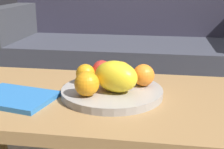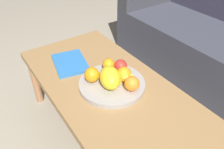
{
  "view_description": "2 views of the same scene",
  "coord_description": "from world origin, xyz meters",
  "px_view_note": "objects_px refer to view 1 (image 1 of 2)",
  "views": [
    {
      "loc": [
        0.18,
        -0.97,
        0.79
      ],
      "look_at": [
        0.02,
        0.01,
        0.49
      ],
      "focal_mm": 50.08,
      "sensor_mm": 36.0,
      "label": 1
    },
    {
      "loc": [
        0.76,
        -0.49,
        1.16
      ],
      "look_at": [
        0.02,
        0.01,
        0.49
      ],
      "focal_mm": 35.67,
      "sensor_mm": 36.0,
      "label": 2
    }
  ],
  "objects_px": {
    "orange_left": "(85,74)",
    "orange_back": "(87,84)",
    "magazine": "(15,98)",
    "melon_large_front": "(116,76)",
    "orange_front": "(121,73)",
    "fruit_bowl": "(112,92)",
    "banana_bunch": "(115,77)",
    "couch": "(128,53)",
    "apple_front": "(102,70)",
    "orange_right": "(143,75)",
    "coffee_table": "(105,109)"
  },
  "relations": [
    {
      "from": "orange_left",
      "to": "orange_back",
      "type": "bearing_deg",
      "value": -74.19
    },
    {
      "from": "melon_large_front",
      "to": "apple_front",
      "type": "distance_m",
      "value": 0.14
    },
    {
      "from": "banana_bunch",
      "to": "coffee_table",
      "type": "bearing_deg",
      "value": -116.46
    },
    {
      "from": "orange_front",
      "to": "banana_bunch",
      "type": "height_order",
      "value": "orange_front"
    },
    {
      "from": "fruit_bowl",
      "to": "magazine",
      "type": "bearing_deg",
      "value": -163.69
    },
    {
      "from": "coffee_table",
      "to": "couch",
      "type": "relative_size",
      "value": 0.69
    },
    {
      "from": "orange_left",
      "to": "orange_right",
      "type": "relative_size",
      "value": 0.89
    },
    {
      "from": "melon_large_front",
      "to": "orange_back",
      "type": "height_order",
      "value": "melon_large_front"
    },
    {
      "from": "couch",
      "to": "apple_front",
      "type": "xyz_separation_m",
      "value": [
        0.01,
        -0.99,
        0.17
      ]
    },
    {
      "from": "coffee_table",
      "to": "orange_right",
      "type": "relative_size",
      "value": 15.43
    },
    {
      "from": "coffee_table",
      "to": "apple_front",
      "type": "relative_size",
      "value": 16.25
    },
    {
      "from": "couch",
      "to": "orange_back",
      "type": "relative_size",
      "value": 21.31
    },
    {
      "from": "apple_front",
      "to": "banana_bunch",
      "type": "distance_m",
      "value": 0.08
    },
    {
      "from": "orange_back",
      "to": "magazine",
      "type": "relative_size",
      "value": 0.32
    },
    {
      "from": "fruit_bowl",
      "to": "orange_right",
      "type": "relative_size",
      "value": 4.51
    },
    {
      "from": "banana_bunch",
      "to": "melon_large_front",
      "type": "bearing_deg",
      "value": -78.01
    },
    {
      "from": "coffee_table",
      "to": "orange_back",
      "type": "bearing_deg",
      "value": -125.86
    },
    {
      "from": "coffee_table",
      "to": "orange_right",
      "type": "bearing_deg",
      "value": 26.27
    },
    {
      "from": "couch",
      "to": "magazine",
      "type": "distance_m",
      "value": 1.21
    },
    {
      "from": "orange_back",
      "to": "banana_bunch",
      "type": "xyz_separation_m",
      "value": [
        0.07,
        0.11,
        -0.01
      ]
    },
    {
      "from": "melon_large_front",
      "to": "orange_front",
      "type": "xyz_separation_m",
      "value": [
        0.0,
        0.08,
        -0.01
      ]
    },
    {
      "from": "orange_left",
      "to": "banana_bunch",
      "type": "relative_size",
      "value": 0.45
    },
    {
      "from": "orange_left",
      "to": "magazine",
      "type": "height_order",
      "value": "orange_left"
    },
    {
      "from": "fruit_bowl",
      "to": "orange_back",
      "type": "bearing_deg",
      "value": -130.79
    },
    {
      "from": "apple_front",
      "to": "magazine",
      "type": "relative_size",
      "value": 0.29
    },
    {
      "from": "fruit_bowl",
      "to": "apple_front",
      "type": "bearing_deg",
      "value": 119.66
    },
    {
      "from": "melon_large_front",
      "to": "orange_left",
      "type": "distance_m",
      "value": 0.14
    },
    {
      "from": "fruit_bowl",
      "to": "melon_large_front",
      "type": "relative_size",
      "value": 2.29
    },
    {
      "from": "coffee_table",
      "to": "couch",
      "type": "bearing_deg",
      "value": 92.18
    },
    {
      "from": "fruit_bowl",
      "to": "orange_front",
      "type": "xyz_separation_m",
      "value": [
        0.02,
        0.06,
        0.05
      ]
    },
    {
      "from": "banana_bunch",
      "to": "magazine",
      "type": "height_order",
      "value": "banana_bunch"
    },
    {
      "from": "melon_large_front",
      "to": "banana_bunch",
      "type": "height_order",
      "value": "melon_large_front"
    },
    {
      "from": "orange_front",
      "to": "banana_bunch",
      "type": "relative_size",
      "value": 0.53
    },
    {
      "from": "banana_bunch",
      "to": "magazine",
      "type": "bearing_deg",
      "value": -158.0
    },
    {
      "from": "coffee_table",
      "to": "orange_back",
      "type": "relative_size",
      "value": 14.79
    },
    {
      "from": "orange_left",
      "to": "magazine",
      "type": "xyz_separation_m",
      "value": [
        -0.21,
        -0.14,
        -0.05
      ]
    },
    {
      "from": "melon_large_front",
      "to": "orange_left",
      "type": "height_order",
      "value": "melon_large_front"
    },
    {
      "from": "orange_back",
      "to": "magazine",
      "type": "height_order",
      "value": "orange_back"
    },
    {
      "from": "orange_left",
      "to": "magazine",
      "type": "relative_size",
      "value": 0.27
    },
    {
      "from": "orange_left",
      "to": "orange_right",
      "type": "xyz_separation_m",
      "value": [
        0.21,
        0.0,
        0.0
      ]
    },
    {
      "from": "melon_large_front",
      "to": "couch",
      "type": "bearing_deg",
      "value": 94.08
    },
    {
      "from": "fruit_bowl",
      "to": "orange_left",
      "type": "xyz_separation_m",
      "value": [
        -0.1,
        0.05,
        0.05
      ]
    },
    {
      "from": "orange_front",
      "to": "orange_back",
      "type": "distance_m",
      "value": 0.16
    },
    {
      "from": "orange_left",
      "to": "melon_large_front",
      "type": "bearing_deg",
      "value": -30.58
    },
    {
      "from": "fruit_bowl",
      "to": "banana_bunch",
      "type": "xyz_separation_m",
      "value": [
        0.0,
        0.04,
        0.04
      ]
    },
    {
      "from": "magazine",
      "to": "orange_front",
      "type": "bearing_deg",
      "value": 36.17
    },
    {
      "from": "orange_back",
      "to": "couch",
      "type": "bearing_deg",
      "value": 89.73
    },
    {
      "from": "melon_large_front",
      "to": "magazine",
      "type": "xyz_separation_m",
      "value": [
        -0.33,
        -0.07,
        -0.07
      ]
    },
    {
      "from": "coffee_table",
      "to": "orange_front",
      "type": "xyz_separation_m",
      "value": [
        0.04,
        0.07,
        0.11
      ]
    },
    {
      "from": "fruit_bowl",
      "to": "orange_front",
      "type": "distance_m",
      "value": 0.08
    }
  ]
}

